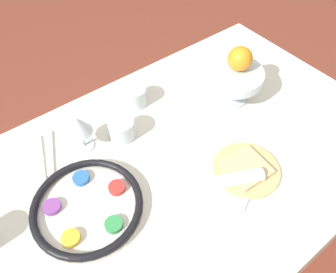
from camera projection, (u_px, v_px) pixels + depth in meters
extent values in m
plane|color=brown|center=(166.00, 258.00, 1.47)|extent=(8.00, 8.00, 0.00)
cube|color=silver|center=(166.00, 223.00, 1.20)|extent=(1.43, 0.82, 0.71)
cylinder|color=silver|center=(88.00, 208.00, 0.84)|extent=(0.29, 0.29, 0.01)
torus|color=black|center=(87.00, 205.00, 0.83)|extent=(0.29, 0.29, 0.02)
cylinder|color=red|center=(117.00, 188.00, 0.87)|extent=(0.05, 0.05, 0.01)
cylinder|color=#2D6BB7|center=(81.00, 178.00, 0.89)|extent=(0.05, 0.05, 0.01)
cylinder|color=#844299|center=(52.00, 207.00, 0.83)|extent=(0.05, 0.05, 0.01)
cylinder|color=gold|center=(71.00, 238.00, 0.78)|extent=(0.05, 0.05, 0.01)
cylinder|color=#33934C|center=(114.00, 225.00, 0.80)|extent=(0.05, 0.05, 0.01)
cylinder|color=silver|center=(84.00, 146.00, 0.98)|extent=(0.06, 0.06, 0.00)
cylinder|color=silver|center=(82.00, 138.00, 0.95)|extent=(0.01, 0.01, 0.06)
cone|color=silver|center=(78.00, 125.00, 0.91)|extent=(0.08, 0.08, 0.06)
cylinder|color=silver|center=(228.00, 96.00, 1.12)|extent=(0.13, 0.13, 0.01)
cylinder|color=silver|center=(230.00, 87.00, 1.09)|extent=(0.03, 0.03, 0.07)
cylinder|color=silver|center=(232.00, 75.00, 1.05)|extent=(0.20, 0.20, 0.03)
sphere|color=orange|center=(240.00, 59.00, 1.01)|extent=(0.08, 0.08, 0.08)
cylinder|color=tan|center=(246.00, 170.00, 0.92)|extent=(0.19, 0.19, 0.01)
cube|color=#D1B784|center=(247.00, 167.00, 0.91)|extent=(0.12, 0.12, 0.01)
cylinder|color=white|center=(235.00, 179.00, 0.88)|extent=(0.16, 0.10, 0.04)
cylinder|color=silver|center=(135.00, 96.00, 1.07)|extent=(0.08, 0.08, 0.06)
cylinder|color=silver|center=(122.00, 129.00, 0.98)|extent=(0.08, 0.08, 0.06)
cube|color=silver|center=(40.00, 157.00, 0.95)|extent=(0.07, 0.17, 0.01)
cube|color=silver|center=(50.00, 152.00, 0.96)|extent=(0.08, 0.16, 0.01)
cube|color=silver|center=(250.00, 188.00, 0.88)|extent=(0.15, 0.08, 0.01)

